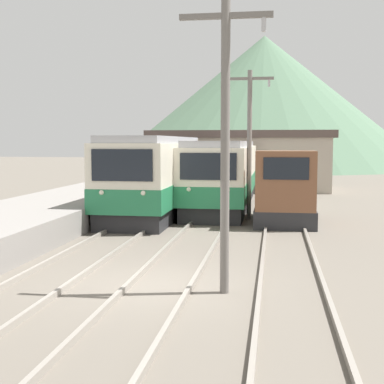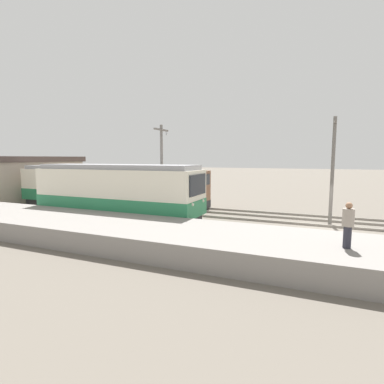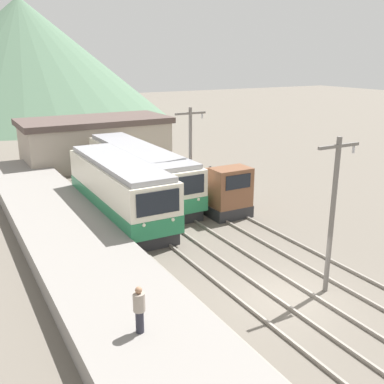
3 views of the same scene
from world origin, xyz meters
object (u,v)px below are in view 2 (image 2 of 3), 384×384
object	(u,v)px
shunting_locomotive	(181,194)
catenary_mast_mid	(162,165)
catenary_mast_near	(333,166)
person_on_platform	(348,223)
commuter_train_left	(118,195)
commuter_train_center	(100,190)

from	to	relation	value
shunting_locomotive	catenary_mast_mid	world-z (taller)	catenary_mast_mid
catenary_mast_near	catenary_mast_mid	size ratio (longest dim) A/B	1.00
person_on_platform	catenary_mast_mid	bearing A→B (deg)	54.76
commuter_train_left	catenary_mast_mid	distance (m)	4.74
commuter_train_left	commuter_train_center	bearing A→B (deg)	53.12
commuter_train_center	catenary_mast_near	xyz separation A→B (m)	(1.51, -15.88, 1.91)
person_on_platform	commuter_train_center	bearing A→B (deg)	67.33
commuter_train_left	shunting_locomotive	bearing A→B (deg)	-15.17
commuter_train_center	person_on_platform	world-z (taller)	commuter_train_center
catenary_mast_mid	person_on_platform	distance (m)	14.41
catenary_mast_near	commuter_train_left	bearing A→B (deg)	109.52
commuter_train_left	shunting_locomotive	distance (m)	6.03
catenary_mast_mid	catenary_mast_near	bearing A→B (deg)	-90.00
shunting_locomotive	catenary_mast_near	bearing A→B (deg)	-98.03
shunting_locomotive	catenary_mast_mid	size ratio (longest dim) A/B	0.74
person_on_platform	catenary_mast_near	bearing A→B (deg)	1.86
commuter_train_left	person_on_platform	bearing A→B (deg)	-107.62
catenary_mast_near	catenary_mast_mid	distance (m)	11.41
shunting_locomotive	person_on_platform	size ratio (longest dim) A/B	2.98
commuter_train_center	catenary_mast_mid	distance (m)	5.09
commuter_train_left	catenary_mast_near	bearing A→B (deg)	-70.48
catenary_mast_mid	person_on_platform	world-z (taller)	catenary_mast_mid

